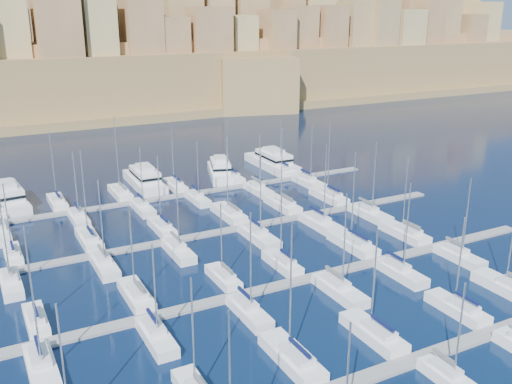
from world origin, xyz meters
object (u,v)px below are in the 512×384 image
motor_yacht_b (145,179)px  motor_yacht_a (7,197)px  motor_yacht_c (220,170)px  motor_yacht_d (273,161)px  sailboat_2 (292,358)px  sailboat_4 (458,308)px

motor_yacht_b → motor_yacht_a: bearing=178.9°
motor_yacht_c → motor_yacht_d: (14.51, 1.61, 0.00)m
sailboat_2 → motor_yacht_a: 73.80m
motor_yacht_a → motor_yacht_d: size_ratio=1.00×
motor_yacht_a → motor_yacht_b: bearing=-1.1°
motor_yacht_a → sailboat_2: bearing=-72.7°
motor_yacht_a → motor_yacht_c: size_ratio=1.18×
sailboat_2 → motor_yacht_b: bearing=85.6°
sailboat_2 → motor_yacht_d: size_ratio=0.88×
sailboat_4 → motor_yacht_c: 69.53m
motor_yacht_b → motor_yacht_d: bearing=1.2°
motor_yacht_b → motor_yacht_c: size_ratio=1.09×
motor_yacht_a → motor_yacht_c: 44.65m
sailboat_4 → motor_yacht_b: size_ratio=0.75×
sailboat_2 → motor_yacht_c: (22.67, 68.97, 0.96)m
sailboat_2 → motor_yacht_c: bearing=71.8°
sailboat_4 → motor_yacht_d: bearing=79.4°
sailboat_2 → motor_yacht_a: bearing=107.3°
motor_yacht_a → motor_yacht_d: 59.13m
motor_yacht_a → sailboat_4: bearing=-57.2°
sailboat_2 → sailboat_4: size_ratio=1.26×
sailboat_4 → motor_yacht_c: size_ratio=0.82×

